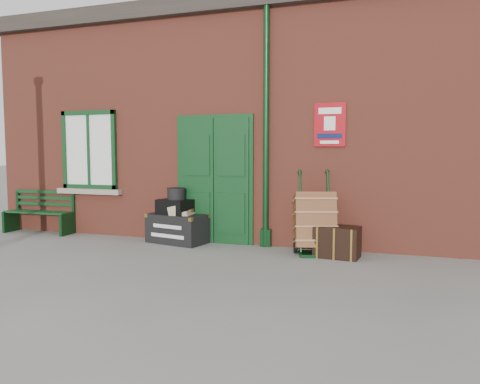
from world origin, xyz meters
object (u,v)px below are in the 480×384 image
at_px(bench, 41,211).
at_px(dark_trunk, 337,242).
at_px(houdini_trunk, 178,228).
at_px(porter_trolley, 315,222).

bearing_deg(bench, dark_trunk, -4.82).
xyz_separation_m(bench, dark_trunk, (5.89, -0.31, -0.20)).
relative_size(houdini_trunk, porter_trolley, 0.79).
xyz_separation_m(porter_trolley, dark_trunk, (0.37, -0.13, -0.26)).
xyz_separation_m(bench, porter_trolley, (5.52, -0.18, 0.06)).
height_order(bench, porter_trolley, porter_trolley).
bearing_deg(houdini_trunk, porter_trolley, 9.74).
xyz_separation_m(houdini_trunk, dark_trunk, (2.83, -0.24, -0.02)).
distance_m(houdini_trunk, porter_trolley, 2.47).
xyz_separation_m(houdini_trunk, porter_trolley, (2.46, -0.11, 0.25)).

